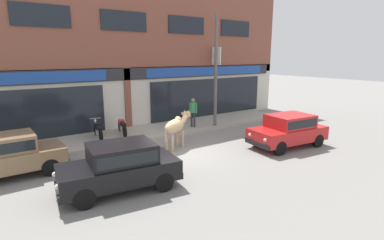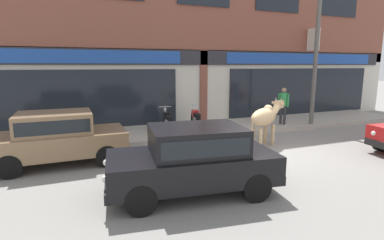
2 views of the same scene
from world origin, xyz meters
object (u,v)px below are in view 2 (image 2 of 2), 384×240
at_px(car_0, 58,136).
at_px(pedestrian, 283,102).
at_px(motorcycle_0, 168,120).
at_px(motorcycle_1, 196,118).
at_px(utility_pole, 316,54).
at_px(cow, 265,117).
at_px(car_1, 194,157).

distance_m(car_0, pedestrian, 9.10).
bearing_deg(pedestrian, motorcycle_0, 171.73).
height_order(motorcycle_1, utility_pole, utility_pole).
bearing_deg(car_0, motorcycle_0, 32.63).
relative_size(cow, motorcycle_1, 1.09).
bearing_deg(motorcycle_1, utility_pole, -14.08).
relative_size(motorcycle_1, utility_pole, 0.30).
distance_m(cow, motorcycle_1, 3.38).
distance_m(cow, motorcycle_0, 3.93).
height_order(car_0, car_1, same).
height_order(cow, motorcycle_1, cow).
height_order(cow, car_1, cow).
bearing_deg(pedestrian, car_1, -141.51).
height_order(cow, car_0, cow).
relative_size(car_0, motorcycle_1, 2.03).
bearing_deg(car_1, motorcycle_1, 67.38).
height_order(motorcycle_0, motorcycle_1, same).
bearing_deg(motorcycle_1, cow, -68.20).
distance_m(cow, car_1, 4.50).
bearing_deg(cow, car_0, 175.40).
xyz_separation_m(car_1, utility_pole, (7.39, 4.49, 2.38)).
height_order(car_0, utility_pole, utility_pole).
distance_m(motorcycle_1, utility_pole, 5.79).
relative_size(pedestrian, utility_pole, 0.26).
bearing_deg(motorcycle_1, car_1, -112.62).
height_order(motorcycle_0, pedestrian, pedestrian).
bearing_deg(utility_pole, car_0, -172.46).
distance_m(car_0, car_1, 4.18).
bearing_deg(cow, pedestrian, 41.90).
height_order(car_1, utility_pole, utility_pole).
xyz_separation_m(cow, pedestrian, (2.53, 2.27, 0.14)).
bearing_deg(motorcycle_0, utility_pole, -10.41).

